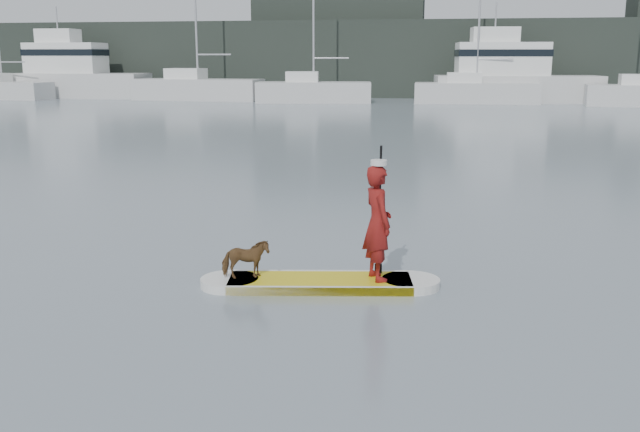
% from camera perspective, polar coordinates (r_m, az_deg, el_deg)
% --- Properties ---
extents(ground, '(140.00, 140.00, 0.00)m').
position_cam_1_polar(ground, '(7.51, 17.63, -12.33)').
color(ground, slate).
rests_on(ground, ground).
extents(paddleboard, '(3.27, 1.19, 0.12)m').
position_cam_1_polar(paddleboard, '(9.85, -0.00, -5.35)').
color(paddleboard, gold).
rests_on(paddleboard, ground).
extents(paddler, '(0.60, 0.68, 1.57)m').
position_cam_1_polar(paddler, '(9.64, 4.63, -0.56)').
color(paddler, maroon).
rests_on(paddler, paddleboard).
extents(white_cap, '(0.22, 0.22, 0.07)m').
position_cam_1_polar(white_cap, '(9.49, 4.72, 4.28)').
color(white_cap, silver).
rests_on(white_cap, paddler).
extents(dog, '(0.70, 0.50, 0.54)m').
position_cam_1_polar(dog, '(9.82, -5.98, -3.46)').
color(dog, '#57301E').
rests_on(dog, paddleboard).
extents(paddle, '(0.10, 0.30, 2.00)m').
position_cam_1_polar(paddle, '(9.92, 4.74, -0.84)').
color(paddle, black).
rests_on(paddle, ground).
extents(sailboat_a, '(7.89, 3.38, 11.09)m').
position_cam_1_polar(sailboat_a, '(60.60, -24.09, 9.27)').
color(sailboat_a, silver).
rests_on(sailboat_a, ground).
extents(sailboat_b, '(9.76, 3.55, 14.24)m').
position_cam_1_polar(sailboat_b, '(54.97, -9.80, 10.16)').
color(sailboat_b, silver).
rests_on(sailboat_b, ground).
extents(sailboat_c, '(8.31, 3.74, 11.52)m').
position_cam_1_polar(sailboat_c, '(51.17, -0.59, 10.02)').
color(sailboat_c, silver).
rests_on(sailboat_c, ground).
extents(sailboat_d, '(8.48, 2.76, 12.43)m').
position_cam_1_polar(sailboat_d, '(51.43, 12.29, 9.79)').
color(sailboat_d, silver).
rests_on(sailboat_d, ground).
extents(motor_yacht_a, '(11.74, 4.64, 6.87)m').
position_cam_1_polar(motor_yacht_a, '(53.18, 14.96, 10.86)').
color(motor_yacht_a, silver).
rests_on(motor_yacht_a, ground).
extents(motor_yacht_b, '(10.66, 3.68, 7.02)m').
position_cam_1_polar(motor_yacht_b, '(60.82, -19.08, 10.80)').
color(motor_yacht_b, silver).
rests_on(motor_yacht_b, ground).
extents(shore_mass, '(90.00, 6.00, 6.00)m').
position_cam_1_polar(shore_mass, '(59.77, 11.10, 12.21)').
color(shore_mass, black).
rests_on(shore_mass, ground).
extents(shore_building_west, '(14.00, 4.00, 9.00)m').
position_cam_1_polar(shore_building_west, '(61.43, 1.50, 13.84)').
color(shore_building_west, black).
rests_on(shore_building_west, ground).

